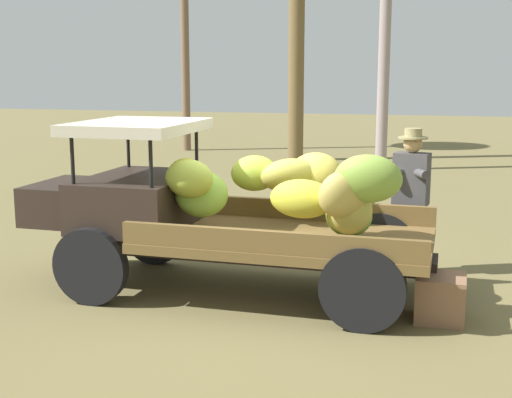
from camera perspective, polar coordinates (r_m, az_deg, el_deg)
The scene contains 4 objects.
ground_plane at distance 7.91m, azimuth 1.21°, elevation -7.17°, with size 60.00×60.00×0.00m, color olive.
truck at distance 7.57m, azimuth -3.11°, elevation -0.63°, with size 4.52×1.86×1.84m.
farmer at distance 8.39m, azimuth 12.50°, elevation 0.56°, with size 0.53×0.49×1.74m.
wooden_crate at distance 7.07m, azimuth 14.80°, elevation -7.81°, with size 0.47×0.48×0.45m, color #8B6247.
Camera 1 is at (-1.69, 7.34, 2.42)m, focal length 49.07 mm.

